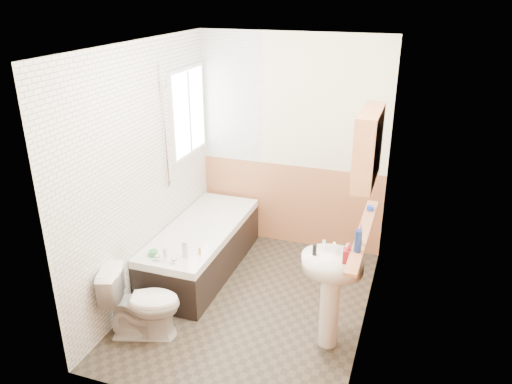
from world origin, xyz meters
TOP-DOWN VIEW (x-y plane):
  - floor at (0.00, 0.00)m, footprint 2.80×2.80m
  - ceiling at (0.00, 0.00)m, footprint 2.80×2.80m
  - wall_back at (0.00, 1.41)m, footprint 2.20×0.02m
  - wall_front at (0.00, -1.41)m, footprint 2.20×0.02m
  - wall_left at (-1.11, 0.00)m, footprint 0.02×2.80m
  - wall_right at (1.11, 0.00)m, footprint 0.02×2.80m
  - wainscot_right at (1.09, 0.00)m, footprint 0.01×2.80m
  - wainscot_front at (0.00, -1.39)m, footprint 2.20×0.01m
  - wainscot_back at (0.00, 1.39)m, footprint 2.20×0.01m
  - tile_cladding_left at (-1.09, 0.00)m, footprint 0.01×2.80m
  - tile_return_back at (-0.73, 1.39)m, footprint 0.75×0.01m
  - window at (-1.06, 0.95)m, footprint 0.03×0.79m
  - bathtub at (-0.73, 0.44)m, footprint 0.70×1.78m
  - shower_riser at (-1.04, 0.37)m, footprint 0.11×0.09m
  - toilet at (-0.76, -0.76)m, footprint 0.77×0.57m
  - sink at (0.84, -0.34)m, footprint 0.52×0.42m
  - pine_shelf at (1.04, -0.07)m, footprint 0.10×1.40m
  - medicine_cabinet at (1.01, -0.03)m, footprint 0.17×0.66m
  - foam_can at (1.04, -0.42)m, footprint 0.07×0.07m
  - green_bottle at (1.04, -0.30)m, footprint 0.04×0.04m
  - black_jar at (1.04, 0.40)m, footprint 0.08×0.08m
  - soap_bottle at (0.97, -0.41)m, footprint 0.10×0.18m
  - clear_bottle at (0.69, -0.37)m, footprint 0.05×0.05m
  - blue_gel at (-0.59, -0.21)m, footprint 0.05×0.03m
  - cream_jar at (-0.90, -0.28)m, footprint 0.10×0.10m
  - orange_bottle at (-0.49, -0.11)m, footprint 0.03×0.03m

SIDE VIEW (x-z plane):
  - floor at x=0.00m, z-range 0.00..0.00m
  - bathtub at x=-0.73m, z-range -0.06..0.61m
  - toilet at x=-0.76m, z-range 0.00..0.67m
  - wainscot_right at x=1.09m, z-range 0.00..1.00m
  - wainscot_front at x=0.00m, z-range 0.00..1.00m
  - wainscot_back at x=0.00m, z-range 0.00..1.00m
  - cream_jar at x=-0.90m, z-range 0.53..0.58m
  - orange_bottle at x=-0.49m, z-range 0.53..0.60m
  - blue_gel at x=-0.59m, z-range 0.53..0.70m
  - sink at x=0.84m, z-range 0.13..1.13m
  - soap_bottle at x=0.97m, z-range 0.89..0.97m
  - clear_bottle at x=0.69m, z-range 0.89..0.98m
  - pine_shelf at x=1.04m, z-range 0.98..1.01m
  - black_jar at x=1.04m, z-range 1.01..1.05m
  - foam_can at x=1.04m, z-range 1.01..1.19m
  - green_bottle at x=1.04m, z-range 1.01..1.23m
  - wall_back at x=0.00m, z-range 0.00..2.50m
  - wall_front at x=0.00m, z-range 0.00..2.50m
  - wall_left at x=-1.11m, z-range 0.00..2.50m
  - wall_right at x=1.11m, z-range 0.00..2.50m
  - tile_cladding_left at x=-1.09m, z-range 0.00..2.50m
  - window at x=-1.06m, z-range 1.15..2.15m
  - shower_riser at x=-1.04m, z-range 1.09..2.37m
  - tile_return_back at x=-0.73m, z-range 1.00..2.50m
  - medicine_cabinet at x=1.01m, z-range 1.45..2.05m
  - ceiling at x=0.00m, z-range 2.50..2.50m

